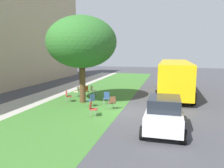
# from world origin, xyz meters

# --- Properties ---
(ground) EXTENTS (80.00, 80.00, 0.00)m
(ground) POSITION_xyz_m (0.00, 0.00, 0.00)
(ground) COLOR #424247
(grass_verge) EXTENTS (48.00, 6.00, 0.01)m
(grass_verge) POSITION_xyz_m (0.00, 3.20, 0.00)
(grass_verge) COLOR #3D752D
(grass_verge) RESTS_ON ground
(sidewalk_strip) EXTENTS (48.00, 2.80, 0.01)m
(sidewalk_strip) POSITION_xyz_m (0.00, 7.60, 0.00)
(sidewalk_strip) COLOR #ADA89E
(sidewalk_strip) RESTS_ON ground
(street_tree) EXTENTS (5.05, 5.05, 6.30)m
(street_tree) POSITION_xyz_m (1.65, 3.51, 4.42)
(street_tree) COLOR brown
(street_tree) RESTS_ON ground
(chair_0) EXTENTS (0.56, 0.56, 0.88)m
(chair_0) POSITION_xyz_m (0.59, 2.44, 0.52)
(chair_0) COLOR #335184
(chair_0) RESTS_ON ground
(chair_1) EXTENTS (0.45, 0.46, 0.88)m
(chair_1) POSITION_xyz_m (-1.54, 1.60, 0.52)
(chair_1) COLOR #B7332D
(chair_1) RESTS_ON ground
(chair_2) EXTENTS (0.59, 0.58, 0.88)m
(chair_2) POSITION_xyz_m (0.23, 0.88, 0.52)
(chair_2) COLOR brown
(chair_2) RESTS_ON ground
(chair_3) EXTENTS (0.58, 0.58, 0.88)m
(chair_3) POSITION_xyz_m (1.44, 4.62, 0.52)
(chair_3) COLOR #B7332D
(chair_3) RESTS_ON ground
(chair_4) EXTENTS (0.57, 0.57, 0.88)m
(chair_4) POSITION_xyz_m (3.79, 4.09, 0.52)
(chair_4) COLOR #C64C1E
(chair_4) RESTS_ON ground
(chair_5) EXTENTS (0.44, 0.44, 0.88)m
(chair_5) POSITION_xyz_m (3.34, 4.72, 0.52)
(chair_5) COLOR beige
(chair_5) RESTS_ON ground
(chair_6) EXTENTS (0.59, 0.59, 0.88)m
(chair_6) POSITION_xyz_m (4.22, 3.65, 0.52)
(chair_6) COLOR beige
(chair_6) RESTS_ON ground
(chair_7) EXTENTS (0.48, 0.48, 0.88)m
(chair_7) POSITION_xyz_m (1.52, 1.63, 0.52)
(chair_7) COLOR #335184
(chair_7) RESTS_ON ground
(parked_car) EXTENTS (3.70, 1.92, 1.65)m
(parked_car) POSITION_xyz_m (-2.82, -2.48, 0.84)
(parked_car) COLOR silver
(parked_car) RESTS_ON ground
(school_bus) EXTENTS (10.40, 2.80, 2.88)m
(school_bus) POSITION_xyz_m (6.83, -3.14, 1.76)
(school_bus) COLOR yellow
(school_bus) RESTS_ON ground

